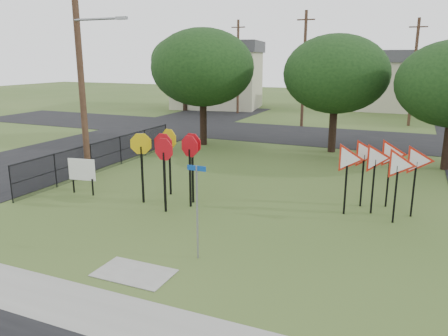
# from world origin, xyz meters

# --- Properties ---
(ground) EXTENTS (140.00, 140.00, 0.00)m
(ground) POSITION_xyz_m (0.00, 0.00, 0.00)
(ground) COLOR #344C1C
(sidewalk) EXTENTS (30.00, 1.60, 0.02)m
(sidewalk) POSITION_xyz_m (0.00, -4.20, 0.01)
(sidewalk) COLOR gray
(sidewalk) RESTS_ON ground
(street_left) EXTENTS (8.00, 50.00, 0.02)m
(street_left) POSITION_xyz_m (-12.00, 10.00, 0.01)
(street_left) COLOR black
(street_left) RESTS_ON ground
(street_far) EXTENTS (60.00, 8.00, 0.02)m
(street_far) POSITION_xyz_m (0.00, 20.00, 0.01)
(street_far) COLOR black
(street_far) RESTS_ON ground
(curb_pad) EXTENTS (2.00, 1.20, 0.02)m
(curb_pad) POSITION_xyz_m (0.00, -2.40, 0.01)
(curb_pad) COLOR gray
(curb_pad) RESTS_ON ground
(street_name_sign) EXTENTS (0.55, 0.05, 2.67)m
(street_name_sign) POSITION_xyz_m (1.12, -0.93, 1.55)
(street_name_sign) COLOR gray
(street_name_sign) RESTS_ON ground
(stop_sign_cluster) EXTENTS (2.70, 2.11, 2.74)m
(stop_sign_cluster) POSITION_xyz_m (-1.97, 2.93, 2.01)
(stop_sign_cluster) COLOR black
(stop_sign_cluster) RESTS_ON ground
(yield_sign_cluster) EXTENTS (3.36, 1.82, 2.62)m
(yield_sign_cluster) POSITION_xyz_m (5.41, 4.92, 1.92)
(yield_sign_cluster) COLOR black
(yield_sign_cluster) RESTS_ON ground
(info_board) EXTENTS (1.18, 0.23, 1.48)m
(info_board) POSITION_xyz_m (-5.88, 2.50, 0.99)
(info_board) COLOR black
(info_board) RESTS_ON ground
(utility_pole_main) EXTENTS (3.55, 0.33, 10.00)m
(utility_pole_main) POSITION_xyz_m (-7.24, 4.50, 5.21)
(utility_pole_main) COLOR #4B3122
(utility_pole_main) RESTS_ON ground
(far_pole_a) EXTENTS (1.40, 0.24, 9.00)m
(far_pole_a) POSITION_xyz_m (-2.00, 24.00, 4.60)
(far_pole_a) COLOR #4B3122
(far_pole_a) RESTS_ON ground
(far_pole_b) EXTENTS (1.40, 0.24, 8.50)m
(far_pole_b) POSITION_xyz_m (6.00, 28.00, 4.35)
(far_pole_b) COLOR #4B3122
(far_pole_b) RESTS_ON ground
(far_pole_c) EXTENTS (1.40, 0.24, 9.00)m
(far_pole_c) POSITION_xyz_m (-10.00, 30.00, 4.60)
(far_pole_c) COLOR #4B3122
(far_pole_c) RESTS_ON ground
(fence_run) EXTENTS (0.05, 11.55, 1.50)m
(fence_run) POSITION_xyz_m (-7.60, 6.25, 0.78)
(fence_run) COLOR black
(fence_run) RESTS_ON ground
(house_left) EXTENTS (10.58, 8.88, 7.20)m
(house_left) POSITION_xyz_m (-14.00, 34.00, 3.65)
(house_left) COLOR #BAB696
(house_left) RESTS_ON ground
(house_mid) EXTENTS (8.40, 8.40, 6.20)m
(house_mid) POSITION_xyz_m (4.00, 40.00, 3.15)
(house_mid) COLOR #BAB696
(house_mid) RESTS_ON ground
(tree_near_left) EXTENTS (6.40, 6.40, 7.27)m
(tree_near_left) POSITION_xyz_m (-6.00, 14.00, 4.86)
(tree_near_left) COLOR black
(tree_near_left) RESTS_ON ground
(tree_near_mid) EXTENTS (6.00, 6.00, 6.80)m
(tree_near_mid) POSITION_xyz_m (2.00, 15.00, 4.54)
(tree_near_mid) COLOR black
(tree_near_mid) RESTS_ON ground
(tree_far_left) EXTENTS (6.80, 6.80, 7.73)m
(tree_far_left) POSITION_xyz_m (-16.00, 30.00, 5.17)
(tree_far_left) COLOR black
(tree_far_left) RESTS_ON ground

